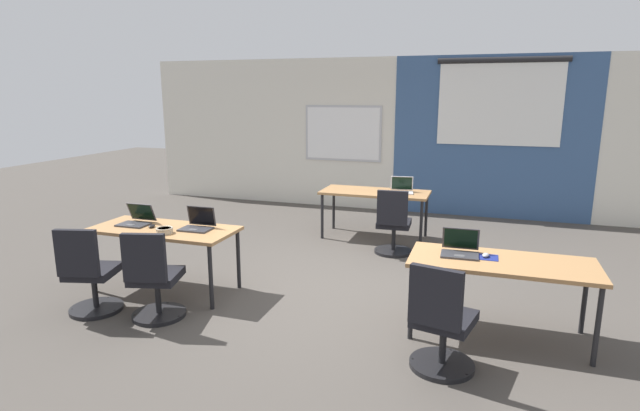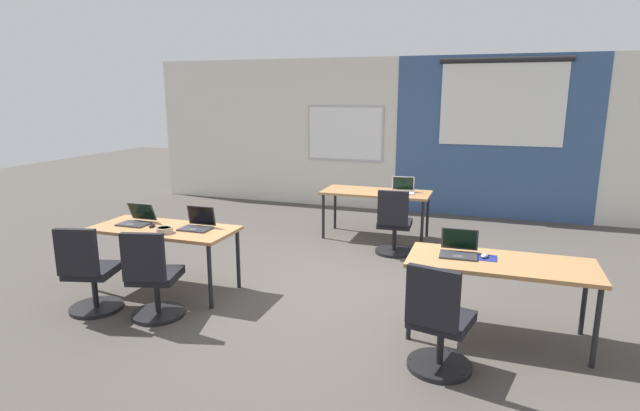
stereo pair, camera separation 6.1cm
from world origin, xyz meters
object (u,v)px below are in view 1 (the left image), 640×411
Objects in this scene: chair_near_right_inner at (441,327)px; laptop_near_left_end at (136,220)px; desk_near_left at (164,233)px; desk_near_right at (502,267)px; desk_far_center at (375,195)px; laptop_near_right_inner at (460,249)px; chair_near_left_end at (90,278)px; snack_bowl at (164,230)px; laptop_far_right at (402,189)px; chair_far_right at (393,228)px; mouse_near_right_inner at (486,255)px; mouse_near_left_end at (152,226)px; chair_near_left_inner at (154,283)px; laptop_near_left_inner at (198,224)px.

laptop_near_left_end is (-3.45, 0.81, 0.39)m from chair_near_right_inner.
desk_near_left and desk_near_right have the same top height.
laptop_near_right_inner is at bearing -63.18° from desk_far_center.
chair_near_left_end is 5.18× the size of snack_bowl.
laptop_near_right_inner is 2.93m from laptop_far_right.
chair_far_right is 3.05m from snack_bowl.
laptop_near_left_end is (-0.39, 0.04, 0.11)m from desk_near_left.
desk_far_center is 3.49m from laptop_near_left_end.
laptop_near_right_inner is 3.52m from laptop_near_left_end.
laptop_far_right is at bearing 107.96° from laptop_near_right_inner.
snack_bowl reaches higher than mouse_near_right_inner.
chair_near_right_inner is 3.73m from laptop_far_right.
desk_near_right is 0.93m from chair_near_right_inner.
desk_near_left is 4.80× the size of laptop_near_left_end.
laptop_near_right_inner is 0.37× the size of chair_near_left_end.
mouse_near_right_inner is 1.04× the size of mouse_near_left_end.
mouse_near_left_end is at bearing -120.85° from chair_near_left_end.
snack_bowl is at bearing -23.46° from laptop_near_left_end.
chair_near_left_inner is at bearing -166.60° from laptop_near_right_inner.
laptop_near_right_inner is 0.23m from mouse_near_right_inner.
mouse_near_right_inner reaches higher than desk_far_center.
chair_near_left_inner and chair_near_right_inner have the same top height.
chair_far_right is at bearing 120.51° from mouse_near_right_inner.
desk_near_left is 0.25m from snack_bowl.
mouse_near_left_end is at bearing 150.75° from snack_bowl.
chair_near_left_inner reaches higher than mouse_near_left_end.
snack_bowl is (-0.24, -0.26, -0.01)m from laptop_near_left_inner.
laptop_near_left_end is at bearing 164.55° from mouse_near_left_end.
desk_near_right is 1.74× the size of chair_near_left_inner.
chair_far_right is at bearing 48.01° from snack_bowl.
laptop_near_right_inner is 2.26m from chair_far_right.
desk_far_center is 3.05m from laptop_near_left_inner.
mouse_near_right_inner is 3.49m from mouse_near_left_end.
desk_near_left is 3.36m from mouse_near_right_inner.
laptop_near_left_end is at bearing -101.58° from chair_near_left_end.
desk_near_right is at bearing 177.44° from chair_near_left_inner.
laptop_near_left_end reaches higher than chair_far_right.
chair_far_right reaches higher than desk_far_center.
chair_far_right is 3.29m from laptop_near_left_end.
laptop_near_left_inner is 2.70m from chair_far_right.
laptop_near_left_end is 0.90m from chair_near_left_end.
desk_near_left is 0.40m from laptop_near_left_end.
mouse_near_right_inner is (3.36, 0.05, 0.08)m from desk_near_left.
laptop_far_right is 0.41× the size of chair_near_left_end.
desk_far_center is at bearing 115.10° from laptop_near_right_inner.
mouse_near_right_inner is 0.12× the size of chair_near_right_inner.
laptop_near_right_inner is 0.91× the size of laptop_far_right.
desk_near_left is 9.01× the size of snack_bowl.
chair_near_right_inner is at bearing -109.93° from mouse_near_right_inner.
chair_near_left_end is at bearing -167.48° from mouse_near_right_inner.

